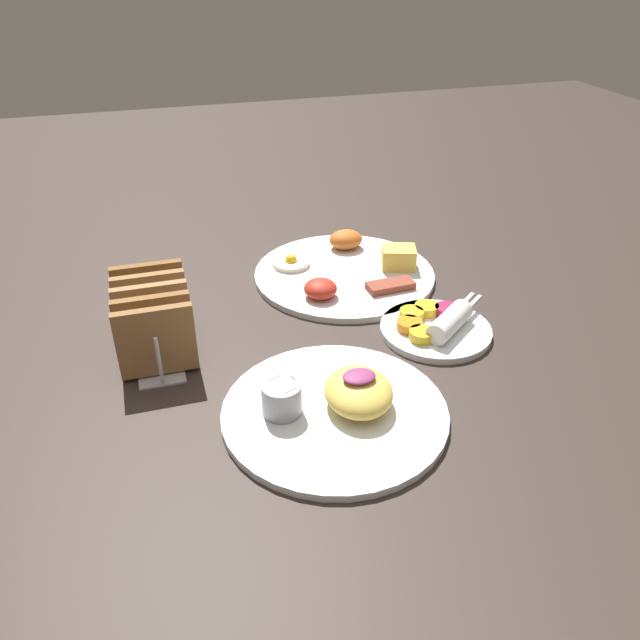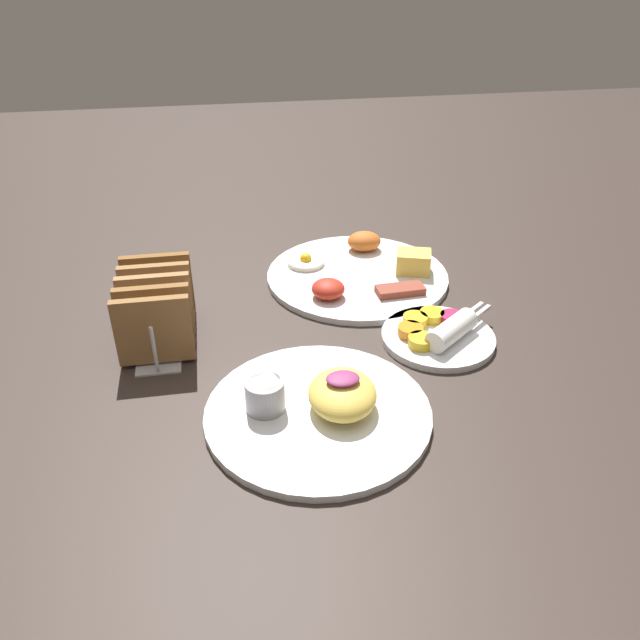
% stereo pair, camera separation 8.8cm
% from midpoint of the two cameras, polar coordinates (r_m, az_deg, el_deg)
% --- Properties ---
extents(ground_plane, '(3.00, 3.00, 0.00)m').
position_cam_midpoint_polar(ground_plane, '(0.88, -2.62, -2.41)').
color(ground_plane, '#332823').
extents(plate_breakfast, '(0.30, 0.30, 0.05)m').
position_cam_midpoint_polar(plate_breakfast, '(1.06, 0.02, 4.46)').
color(plate_breakfast, white).
rests_on(plate_breakfast, ground_plane).
extents(plate_condiments, '(0.17, 0.16, 0.04)m').
position_cam_midpoint_polar(plate_condiments, '(0.91, 7.86, -0.61)').
color(plate_condiments, white).
rests_on(plate_condiments, ground_plane).
extents(plate_foreground, '(0.27, 0.27, 0.06)m').
position_cam_midpoint_polar(plate_foreground, '(0.75, -1.95, -7.94)').
color(plate_foreground, white).
rests_on(plate_foreground, ground_plane).
extents(toast_rack, '(0.10, 0.18, 0.10)m').
position_cam_midpoint_polar(toast_rack, '(0.89, -17.76, -0.05)').
color(toast_rack, '#B7B7BC').
rests_on(toast_rack, ground_plane).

